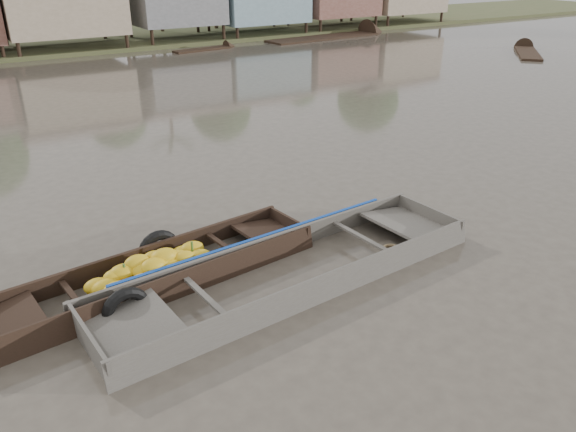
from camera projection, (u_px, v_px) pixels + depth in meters
ground at (305, 291)px, 9.74m from camera, size 120.00×120.00×0.00m
banana_boat at (151, 275)px, 9.86m from camera, size 6.23×2.11×0.87m
viewer_boat at (291, 275)px, 10.13m from camera, size 7.54×2.45×0.60m
distant_boats at (185, 56)px, 32.09m from camera, size 48.51×15.10×0.35m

